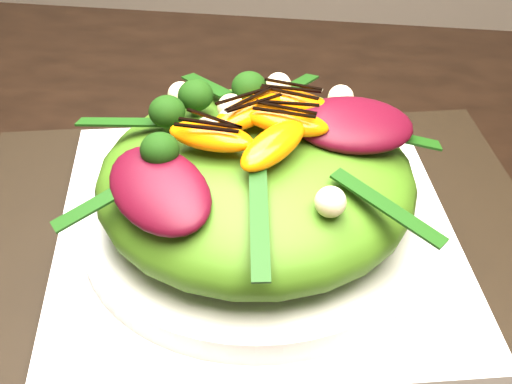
# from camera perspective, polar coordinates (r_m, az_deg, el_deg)

# --- Properties ---
(placemat) EXTENTS (0.51, 0.43, 0.00)m
(placemat) POSITION_cam_1_polar(r_m,az_deg,el_deg) (0.52, -0.00, -4.06)
(placemat) COLOR black
(placemat) RESTS_ON dining_table
(plate_base) EXTENTS (0.35, 0.35, 0.01)m
(plate_base) POSITION_cam_1_polar(r_m,az_deg,el_deg) (0.51, -0.00, -3.45)
(plate_base) COLOR white
(plate_base) RESTS_ON placemat
(salad_bowl) EXTENTS (0.31, 0.31, 0.02)m
(salad_bowl) POSITION_cam_1_polar(r_m,az_deg,el_deg) (0.50, -0.00, -2.18)
(salad_bowl) COLOR silver
(salad_bowl) RESTS_ON plate_base
(lettuce_mound) EXTENTS (0.29, 0.29, 0.08)m
(lettuce_mound) POSITION_cam_1_polar(r_m,az_deg,el_deg) (0.48, -0.00, 1.05)
(lettuce_mound) COLOR #467415
(lettuce_mound) RESTS_ON salad_bowl
(radicchio_leaf) EXTENTS (0.10, 0.08, 0.02)m
(radicchio_leaf) POSITION_cam_1_polar(r_m,az_deg,el_deg) (0.47, 8.16, 5.57)
(radicchio_leaf) COLOR #400613
(radicchio_leaf) RESTS_ON lettuce_mound
(orange_segment) EXTENTS (0.06, 0.05, 0.02)m
(orange_segment) POSITION_cam_1_polar(r_m,az_deg,el_deg) (0.47, 0.22, 6.70)
(orange_segment) COLOR #FF6C04
(orange_segment) RESTS_ON lettuce_mound
(broccoli_floret) EXTENTS (0.05, 0.05, 0.03)m
(broccoli_floret) POSITION_cam_1_polar(r_m,az_deg,el_deg) (0.51, -7.61, 8.40)
(broccoli_floret) COLOR black
(broccoli_floret) RESTS_ON lettuce_mound
(macadamia_nut) EXTENTS (0.02, 0.02, 0.02)m
(macadamia_nut) POSITION_cam_1_polar(r_m,az_deg,el_deg) (0.42, 3.28, 1.38)
(macadamia_nut) COLOR #C7B48C
(macadamia_nut) RESTS_ON lettuce_mound
(balsamic_drizzle) EXTENTS (0.04, 0.02, 0.00)m
(balsamic_drizzle) POSITION_cam_1_polar(r_m,az_deg,el_deg) (0.47, 0.22, 7.58)
(balsamic_drizzle) COLOR black
(balsamic_drizzle) RESTS_ON orange_segment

